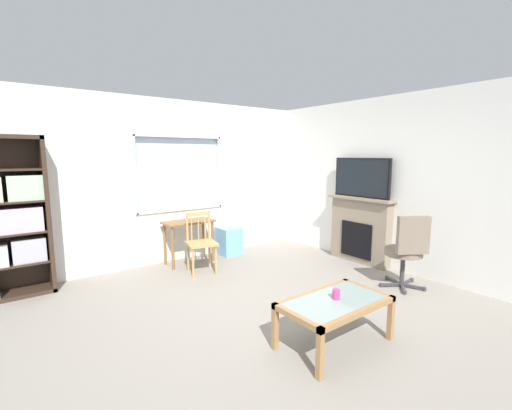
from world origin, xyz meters
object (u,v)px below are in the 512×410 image
(plastic_drawer_unit, at_px, (229,241))
(fireplace, at_px, (360,230))
(desk_under_window, at_px, (189,229))
(bookshelf, at_px, (6,222))
(office_chair, at_px, (407,248))
(tv, at_px, (362,178))
(wooden_chair, at_px, (201,242))
(sippy_cup, at_px, (336,294))
(coffee_table, at_px, (335,306))

(plastic_drawer_unit, relative_size, fireplace, 0.42)
(fireplace, bearing_deg, desk_under_window, 143.97)
(bookshelf, height_order, office_chair, bookshelf)
(bookshelf, relative_size, tv, 1.98)
(desk_under_window, xyz_separation_m, tv, (2.25, -1.65, 0.83))
(wooden_chair, xyz_separation_m, sippy_cup, (0.05, -2.53, 0.02))
(bookshelf, relative_size, office_chair, 1.99)
(wooden_chair, relative_size, sippy_cup, 10.00)
(plastic_drawer_unit, bearing_deg, wooden_chair, -146.43)
(plastic_drawer_unit, bearing_deg, office_chair, -70.86)
(desk_under_window, height_order, fireplace, fireplace)
(office_chair, relative_size, sippy_cup, 11.11)
(bookshelf, xyz_separation_m, desk_under_window, (2.38, -0.11, -0.38))
(tv, height_order, sippy_cup, tv)
(plastic_drawer_unit, bearing_deg, sippy_cup, -104.51)
(bookshelf, bearing_deg, coffee_table, -53.56)
(sippy_cup, bearing_deg, coffee_table, -157.64)
(desk_under_window, bearing_deg, bookshelf, 177.39)
(plastic_drawer_unit, relative_size, office_chair, 0.48)
(bookshelf, height_order, desk_under_window, bookshelf)
(sippy_cup, bearing_deg, bookshelf, 126.85)
(plastic_drawer_unit, bearing_deg, coffee_table, -104.92)
(plastic_drawer_unit, distance_m, tv, 2.51)
(wooden_chair, height_order, tv, tv)
(desk_under_window, height_order, wooden_chair, wooden_chair)
(plastic_drawer_unit, bearing_deg, bookshelf, 178.95)
(desk_under_window, xyz_separation_m, plastic_drawer_unit, (0.79, 0.05, -0.32))
(tv, relative_size, coffee_table, 0.97)
(office_chair, height_order, coffee_table, office_chair)
(fireplace, bearing_deg, sippy_cup, -148.31)
(plastic_drawer_unit, xyz_separation_m, tv, (1.45, -1.70, 1.15))
(tv, xyz_separation_m, coffee_table, (-2.28, -1.41, -1.02))
(wooden_chair, distance_m, fireplace, 2.58)
(desk_under_window, xyz_separation_m, office_chair, (1.76, -2.74, -0.01))
(plastic_drawer_unit, bearing_deg, fireplace, -49.08)
(sippy_cup, bearing_deg, plastic_drawer_unit, 75.49)
(fireplace, height_order, tv, tv)
(bookshelf, relative_size, plastic_drawer_unit, 4.14)
(bookshelf, height_order, coffee_table, bookshelf)
(wooden_chair, relative_size, coffee_table, 0.87)
(wooden_chair, height_order, plastic_drawer_unit, wooden_chair)
(desk_under_window, bearing_deg, tv, -36.25)
(plastic_drawer_unit, distance_m, office_chair, 2.97)
(desk_under_window, bearing_deg, coffee_table, -90.67)
(wooden_chair, distance_m, office_chair, 2.88)
(wooden_chair, height_order, coffee_table, wooden_chair)
(bookshelf, height_order, wooden_chair, bookshelf)
(wooden_chair, distance_m, coffee_table, 2.55)
(plastic_drawer_unit, relative_size, coffee_table, 0.46)
(bookshelf, xyz_separation_m, tv, (4.62, -1.75, 0.44))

